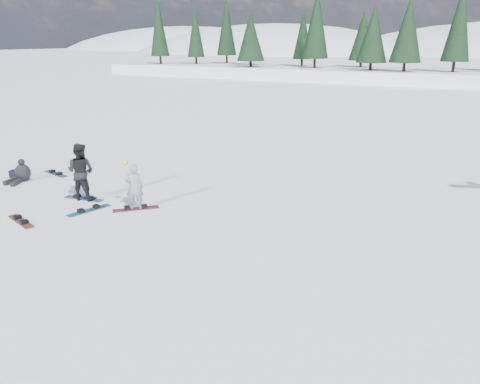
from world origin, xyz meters
name	(u,v)px	position (x,y,z in m)	size (l,w,h in m)	color
ground	(147,217)	(0.00, 0.00, 0.00)	(420.00, 420.00, 0.00)	white
alpine_backdrop	(429,90)	(-11.72, 189.17, -13.98)	(412.50, 227.00, 53.20)	white
snowboarder_woman	(134,187)	(-0.75, 0.37, 0.79)	(0.68, 0.64, 1.70)	gray
snowboarder_man	(81,172)	(-3.06, 0.34, 1.01)	(0.98, 0.76, 2.01)	black
seated_rider	(22,173)	(-6.82, 0.81, 0.35)	(0.77, 1.14, 0.90)	black
gear_bag	(16,174)	(-7.52, 1.07, 0.15)	(0.45, 0.30, 0.30)	black
snowboard_woman	(136,209)	(-0.75, 0.37, 0.01)	(1.50, 0.28, 0.03)	maroon
snowboard_man	(84,199)	(-3.06, 0.34, 0.01)	(1.50, 0.28, 0.03)	#1B6899
snowboard_loose_a	(89,210)	(-2.03, -0.45, 0.01)	(1.50, 0.28, 0.03)	#17647F
snowboard_loose_c	(56,174)	(-6.48, 2.16, 0.01)	(1.50, 0.28, 0.03)	#19558A
snowboard_loose_b	(21,221)	(-3.18, -2.15, 0.01)	(1.50, 0.28, 0.03)	brown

